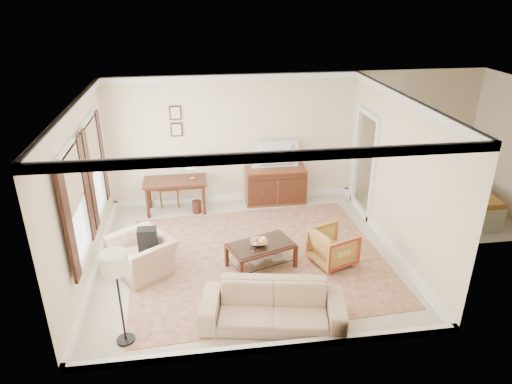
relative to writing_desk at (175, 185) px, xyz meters
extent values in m
cube|color=beige|center=(1.33, -2.06, -0.63)|extent=(5.50, 5.00, 0.01)
cube|color=white|center=(1.33, -2.06, 2.27)|extent=(5.50, 5.00, 0.01)
cube|color=#F1E4C4|center=(1.33, 0.44, 0.82)|extent=(5.50, 0.01, 2.90)
cube|color=#F1E4C4|center=(1.33, -4.56, 0.82)|extent=(5.50, 0.01, 2.90)
cube|color=#F1E4C4|center=(-1.42, -2.06, 0.82)|extent=(0.01, 5.00, 2.90)
cube|color=#F1E4C4|center=(4.08, -2.06, 0.82)|extent=(0.01, 5.00, 2.90)
cube|color=beige|center=(5.58, -0.91, -0.63)|extent=(3.00, 2.70, 0.01)
cube|color=#F1E4C4|center=(7.08, -0.91, 0.82)|extent=(0.01, 2.70, 2.90)
cube|color=brown|center=(1.50, -2.19, -0.62)|extent=(4.75, 4.14, 0.01)
cube|color=#3B1B11|center=(0.00, 0.00, 0.09)|extent=(1.36, 0.68, 0.05)
cylinder|color=#3B1B11|center=(-0.60, -0.26, -0.28)|extent=(0.07, 0.07, 0.69)
cylinder|color=#3B1B11|center=(0.60, -0.26, -0.28)|extent=(0.07, 0.07, 0.69)
cylinder|color=#3B1B11|center=(-0.60, 0.26, -0.28)|extent=(0.07, 0.07, 0.69)
cylinder|color=#3B1B11|center=(0.60, 0.26, -0.28)|extent=(0.07, 0.07, 0.69)
cube|color=brown|center=(2.24, 0.15, -0.21)|extent=(1.36, 0.52, 0.84)
imported|color=black|center=(2.24, 0.13, 0.71)|extent=(1.01, 0.58, 0.13)
cube|color=#3B1B11|center=(1.52, -2.47, -0.19)|extent=(1.28, 0.99, 0.04)
cube|color=silver|center=(1.52, -2.47, -0.16)|extent=(1.20, 0.92, 0.01)
cube|color=silver|center=(1.52, -2.47, -0.47)|extent=(1.17, 0.89, 0.02)
cube|color=#3B1B11|center=(1.12, -2.93, -0.41)|extent=(0.08, 0.08, 0.44)
cube|color=#3B1B11|center=(2.11, -2.57, -0.41)|extent=(0.08, 0.08, 0.44)
cube|color=#3B1B11|center=(0.92, -2.36, -0.41)|extent=(0.08, 0.08, 0.44)
cube|color=#3B1B11|center=(1.92, -2.01, -0.41)|extent=(0.08, 0.08, 0.44)
imported|color=silver|center=(1.48, -2.48, -0.10)|extent=(0.42, 0.42, 0.10)
imported|color=brown|center=(1.31, -2.53, -0.45)|extent=(0.26, 0.16, 0.38)
imported|color=brown|center=(1.69, -2.45, -0.45)|extent=(0.28, 0.08, 0.38)
imported|color=maroon|center=(2.81, -2.51, -0.27)|extent=(0.85, 0.88, 0.72)
imported|color=tan|center=(-0.54, -2.31, -0.19)|extent=(1.13, 1.21, 0.89)
cube|color=black|center=(-0.42, -2.32, 0.06)|extent=(0.39, 0.37, 0.40)
imported|color=tan|center=(1.47, -3.96, -0.22)|extent=(2.16, 0.98, 0.81)
cylinder|color=black|center=(-0.65, -4.05, -0.61)|extent=(0.26, 0.26, 0.04)
cylinder|color=black|center=(-0.65, -4.05, -0.01)|extent=(0.03, 0.03, 1.22)
cylinder|color=silver|center=(-0.65, -4.05, 0.68)|extent=(0.36, 0.36, 0.28)
camera|label=1|loc=(0.47, -9.26, 3.94)|focal=32.00mm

